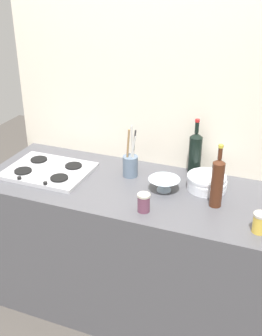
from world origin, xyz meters
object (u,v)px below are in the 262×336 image
object	(u,v)px
plate_stack	(207,182)
wine_bottle_leftmost	(217,182)
condiment_jar_front	(144,203)
wine_bottle_mid_left	(195,154)
stovetop_hob	(49,171)
mixing_bowl	(164,184)
condiment_jar_rear	(260,223)
utensil_crock	(130,164)

from	to	relation	value
plate_stack	wine_bottle_leftmost	xyz separation A→B (m)	(0.08, -0.16, 0.10)
wine_bottle_leftmost	condiment_jar_front	bearing A→B (deg)	-150.23
wine_bottle_leftmost	wine_bottle_mid_left	size ratio (longest dim) A/B	0.98
stovetop_hob	wine_bottle_leftmost	world-z (taller)	wine_bottle_leftmost
plate_stack	condiment_jar_front	bearing A→B (deg)	-125.68
wine_bottle_leftmost	wine_bottle_mid_left	xyz separation A→B (m)	(-0.19, 0.31, 0.00)
stovetop_hob	condiment_jar_front	size ratio (longest dim) A/B	5.00
mixing_bowl	condiment_jar_rear	size ratio (longest dim) A/B	1.75
wine_bottle_leftmost	wine_bottle_mid_left	world-z (taller)	wine_bottle_mid_left
condiment_jar_front	plate_stack	bearing A→B (deg)	54.32
stovetop_hob	wine_bottle_mid_left	world-z (taller)	wine_bottle_mid_left
plate_stack	condiment_jar_rear	xyz separation A→B (m)	(0.33, -0.33, 0.01)
stovetop_hob	wine_bottle_leftmost	bearing A→B (deg)	-0.66
plate_stack	condiment_jar_front	size ratio (longest dim) A/B	2.25
stovetop_hob	condiment_jar_rear	world-z (taller)	condiment_jar_rear
wine_bottle_leftmost	mixing_bowl	xyz separation A→B (m)	(-0.30, 0.05, -0.10)
condiment_jar_rear	condiment_jar_front	bearing A→B (deg)	-177.47
condiment_jar_rear	mixing_bowl	bearing A→B (deg)	157.99
wine_bottle_mid_left	condiment_jar_rear	xyz separation A→B (m)	(0.44, -0.47, -0.09)
wine_bottle_leftmost	wine_bottle_mid_left	distance (m)	0.36
utensil_crock	plate_stack	bearing A→B (deg)	0.49
stovetop_hob	plate_stack	bearing A→B (deg)	8.93
mixing_bowl	wine_bottle_leftmost	bearing A→B (deg)	-10.19
plate_stack	mixing_bowl	size ratio (longest dim) A/B	1.26
stovetop_hob	condiment_jar_rear	distance (m)	1.30
stovetop_hob	wine_bottle_leftmost	xyz separation A→B (m)	(1.04, -0.01, 0.13)
wine_bottle_leftmost	wine_bottle_mid_left	bearing A→B (deg)	122.28
mixing_bowl	condiment_jar_front	bearing A→B (deg)	-97.71
plate_stack	condiment_jar_rear	bearing A→B (deg)	-45.16
stovetop_hob	wine_bottle_leftmost	distance (m)	1.05
stovetop_hob	plate_stack	size ratio (longest dim) A/B	2.22
stovetop_hob	wine_bottle_mid_left	size ratio (longest dim) A/B	1.40
wine_bottle_mid_left	condiment_jar_front	size ratio (longest dim) A/B	3.58
condiment_jar_front	mixing_bowl	bearing A→B (deg)	82.29
wine_bottle_leftmost	condiment_jar_rear	world-z (taller)	wine_bottle_leftmost
stovetop_hob	wine_bottle_leftmost	size ratio (longest dim) A/B	1.43
stovetop_hob	utensil_crock	bearing A→B (deg)	16.69
condiment_jar_rear	utensil_crock	bearing A→B (deg)	157.75
wine_bottle_leftmost	condiment_jar_front	size ratio (longest dim) A/B	3.50
stovetop_hob	condiment_jar_front	world-z (taller)	condiment_jar_front
utensil_crock	condiment_jar_rear	xyz separation A→B (m)	(0.80, -0.33, -0.02)
mixing_bowl	condiment_jar_front	distance (m)	0.25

